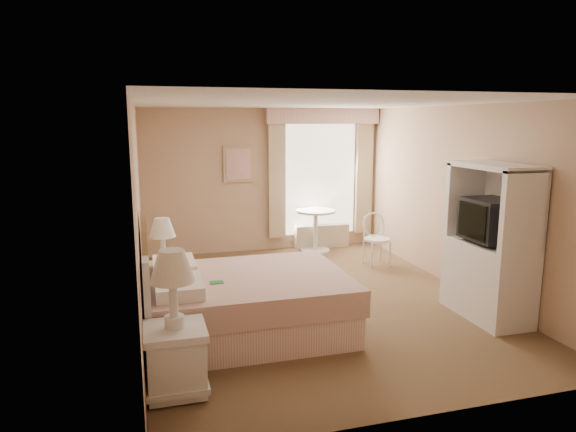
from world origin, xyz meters
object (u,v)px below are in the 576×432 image
object	(u,v)px
nightstand_far	(164,273)
armoire	(490,255)
cafe_chair	(376,235)
round_table	(315,224)
bed	(237,301)
nightstand_near	(175,342)

from	to	relation	value
nightstand_far	armoire	xyz separation A→B (m)	(3.65, -1.44, 0.34)
nightstand_far	cafe_chair	world-z (taller)	nightstand_far
round_table	armoire	bearing A→B (deg)	-74.57
bed	cafe_chair	xyz separation A→B (m)	(2.63, 2.09, 0.12)
bed	nightstand_far	size ratio (longest dim) A/B	1.97
nightstand_far	armoire	bearing A→B (deg)	-21.47
cafe_chair	armoire	xyz separation A→B (m)	(0.30, -2.42, 0.27)
bed	nightstand_near	size ratio (longest dim) A/B	1.74
nightstand_far	armoire	world-z (taller)	armoire
cafe_chair	bed	bearing A→B (deg)	-142.66
cafe_chair	armoire	distance (m)	2.45
nightstand_near	armoire	world-z (taller)	armoire
bed	round_table	distance (m)	3.72
round_table	cafe_chair	distance (m)	1.25
nightstand_near	nightstand_far	bearing A→B (deg)	90.00
nightstand_near	cafe_chair	distance (m)	4.64
nightstand_far	round_table	world-z (taller)	nightstand_far
bed	nightstand_near	distance (m)	1.33
nightstand_far	armoire	size ratio (longest dim) A/B	0.60
nightstand_near	armoire	size ratio (longest dim) A/B	0.68
round_table	cafe_chair	bearing A→B (deg)	-58.02
round_table	armoire	xyz separation A→B (m)	(0.96, -3.48, 0.26)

